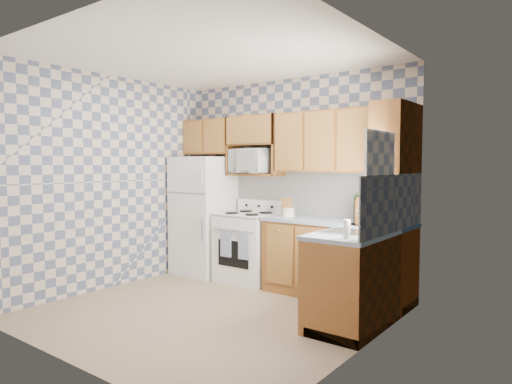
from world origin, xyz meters
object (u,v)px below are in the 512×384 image
stove_body (249,248)px  electric_kettle (370,215)px  refrigerator (204,215)px  microwave (253,161)px

stove_body → electric_kettle: size_ratio=4.92×
refrigerator → microwave: size_ratio=2.78×
refrigerator → electric_kettle: 2.53m
microwave → electric_kettle: microwave is taller
stove_body → microwave: bearing=93.5°
refrigerator → stove_body: 0.89m
stove_body → microwave: microwave is taller
stove_body → microwave: (-0.01, 0.11, 1.17)m
electric_kettle → stove_body: bearing=180.0°
refrigerator → stove_body: bearing=1.8°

